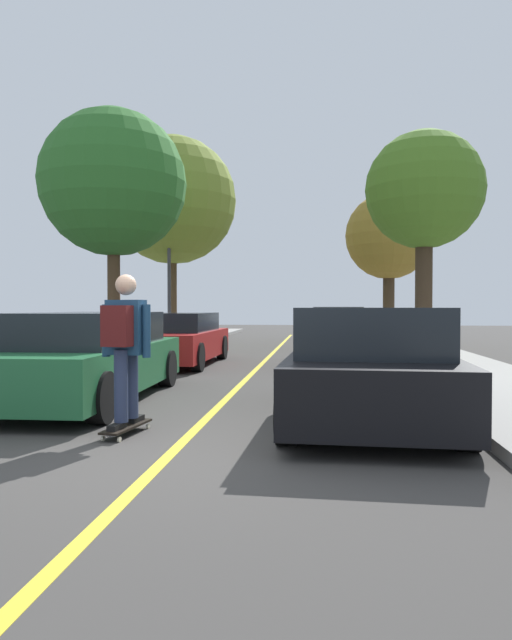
{
  "coord_description": "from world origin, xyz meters",
  "views": [
    {
      "loc": [
        1.41,
        -5.57,
        1.41
      ],
      "look_at": [
        -0.21,
        9.11,
        1.08
      ],
      "focal_mm": 32.06,
      "sensor_mm": 36.0,
      "label": 1
    }
  ],
  "objects_px": {
    "parked_car_right_farthest": "(333,325)",
    "street_tree_right_near": "(389,237)",
    "parked_car_left_nearest": "(89,357)",
    "parked_car_left_near": "(179,339)",
    "streetlamp": "(169,250)",
    "skateboard": "(127,427)",
    "parked_car_right_near": "(345,339)",
    "street_tree_right_nearest": "(424,192)",
    "street_tree_left_nearest": "(113,184)",
    "parked_car_right_far": "(337,328)",
    "skateboarder": "(125,341)",
    "street_tree_left_near": "(173,201)",
    "fire_hydrant": "(428,355)",
    "parked_car_right_nearest": "(368,364)"
  },
  "relations": [
    {
      "from": "parked_car_right_farthest",
      "to": "parked_car_left_near",
      "type": "bearing_deg",
      "value": -109.86
    },
    {
      "from": "parked_car_left_nearest",
      "to": "street_tree_right_near",
      "type": "distance_m",
      "value": 14.88
    },
    {
      "from": "street_tree_right_near",
      "to": "parked_car_right_near",
      "type": "bearing_deg",
      "value": -104.03
    },
    {
      "from": "parked_car_left_near",
      "to": "fire_hydrant",
      "type": "relative_size",
      "value": 6.39
    },
    {
      "from": "parked_car_left_nearest",
      "to": "parked_car_right_near",
      "type": "height_order",
      "value": "parked_car_right_near"
    },
    {
      "from": "street_tree_right_near",
      "to": "fire_hydrant",
      "type": "distance_m",
      "value": 10.62
    },
    {
      "from": "parked_car_right_far",
      "to": "skateboarder",
      "type": "height_order",
      "value": "skateboarder"
    },
    {
      "from": "parked_car_right_farthest",
      "to": "street_tree_right_near",
      "type": "height_order",
      "value": "street_tree_right_near"
    },
    {
      "from": "parked_car_left_nearest",
      "to": "streetlamp",
      "type": "relative_size",
      "value": 0.83
    },
    {
      "from": "parked_car_right_farthest",
      "to": "street_tree_right_near",
      "type": "bearing_deg",
      "value": -61.28
    },
    {
      "from": "parked_car_left_near",
      "to": "street_tree_right_near",
      "type": "distance_m",
      "value": 10.32
    },
    {
      "from": "parked_car_right_near",
      "to": "streetlamp",
      "type": "height_order",
      "value": "streetlamp"
    },
    {
      "from": "parked_car_right_near",
      "to": "street_tree_right_nearest",
      "type": "height_order",
      "value": "street_tree_right_nearest"
    },
    {
      "from": "parked_car_left_nearest",
      "to": "street_tree_left_nearest",
      "type": "xyz_separation_m",
      "value": [
        -1.94,
        6.3,
        3.99
      ]
    },
    {
      "from": "street_tree_left_nearest",
      "to": "fire_hydrant",
      "type": "xyz_separation_m",
      "value": [
        7.49,
        -3.11,
        -4.17
      ]
    },
    {
      "from": "parked_car_left_near",
      "to": "parked_car_right_nearest",
      "type": "height_order",
      "value": "parked_car_right_nearest"
    },
    {
      "from": "parked_car_right_nearest",
      "to": "parked_car_right_farthest",
      "type": "xyz_separation_m",
      "value": [
        -0.0,
        17.73,
        -0.06
      ]
    },
    {
      "from": "street_tree_left_nearest",
      "to": "fire_hydrant",
      "type": "distance_m",
      "value": 9.12
    },
    {
      "from": "street_tree_left_near",
      "to": "street_tree_right_nearest",
      "type": "bearing_deg",
      "value": -38.59
    },
    {
      "from": "parked_car_left_near",
      "to": "street_tree_right_nearest",
      "type": "height_order",
      "value": "street_tree_right_nearest"
    },
    {
      "from": "street_tree_left_near",
      "to": "skateboard",
      "type": "height_order",
      "value": "street_tree_left_near"
    },
    {
      "from": "parked_car_left_nearest",
      "to": "streetlamp",
      "type": "distance_m",
      "value": 11.65
    },
    {
      "from": "parked_car_right_nearest",
      "to": "fire_hydrant",
      "type": "relative_size",
      "value": 6.28
    },
    {
      "from": "parked_car_right_far",
      "to": "street_tree_right_near",
      "type": "height_order",
      "value": "street_tree_right_near"
    },
    {
      "from": "parked_car_right_nearest",
      "to": "skateboard",
      "type": "relative_size",
      "value": 5.09
    },
    {
      "from": "parked_car_left_near",
      "to": "fire_hydrant",
      "type": "distance_m",
      "value": 6.02
    },
    {
      "from": "parked_car_right_far",
      "to": "street_tree_left_near",
      "type": "xyz_separation_m",
      "value": [
        -5.99,
        1.17,
        4.66
      ]
    },
    {
      "from": "street_tree_left_near",
      "to": "parked_car_right_nearest",
      "type": "bearing_deg",
      "value": -65.97
    },
    {
      "from": "parked_car_right_far",
      "to": "skateboarder",
      "type": "xyz_separation_m",
      "value": [
        -2.73,
        -13.49,
        0.35
      ]
    },
    {
      "from": "parked_car_left_nearest",
      "to": "street_tree_right_nearest",
      "type": "height_order",
      "value": "street_tree_right_nearest"
    },
    {
      "from": "street_tree_right_nearest",
      "to": "skateboarder",
      "type": "xyz_separation_m",
      "value": [
        -4.67,
        -8.32,
        -3.18
      ]
    },
    {
      "from": "street_tree_left_nearest",
      "to": "parked_car_right_far",
      "type": "bearing_deg",
      "value": 39.77
    },
    {
      "from": "street_tree_left_nearest",
      "to": "street_tree_left_near",
      "type": "xyz_separation_m",
      "value": [
        0.0,
        6.16,
        0.69
      ]
    },
    {
      "from": "street_tree_right_nearest",
      "to": "skateboarder",
      "type": "distance_m",
      "value": 10.06
    },
    {
      "from": "parked_car_right_far",
      "to": "parked_car_left_nearest",
      "type": "bearing_deg",
      "value": -109.76
    },
    {
      "from": "street_tree_left_nearest",
      "to": "skateboard",
      "type": "relative_size",
      "value": 7.47
    },
    {
      "from": "streetlamp",
      "to": "skateboard",
      "type": "height_order",
      "value": "streetlamp"
    },
    {
      "from": "street_tree_right_nearest",
      "to": "street_tree_left_near",
      "type": "bearing_deg",
      "value": 141.41
    },
    {
      "from": "parked_car_right_near",
      "to": "fire_hydrant",
      "type": "relative_size",
      "value": 5.95
    },
    {
      "from": "parked_car_left_nearest",
      "to": "street_tree_left_near",
      "type": "xyz_separation_m",
      "value": [
        -1.94,
        12.46,
        4.69
      ]
    },
    {
      "from": "parked_car_right_near",
      "to": "streetlamp",
      "type": "bearing_deg",
      "value": 135.34
    },
    {
      "from": "skateboard",
      "to": "street_tree_left_near",
      "type": "bearing_deg",
      "value": 102.6
    },
    {
      "from": "parked_car_right_far",
      "to": "skateboarder",
      "type": "distance_m",
      "value": 13.76
    },
    {
      "from": "parked_car_left_near",
      "to": "skateboard",
      "type": "distance_m",
      "value": 7.8
    },
    {
      "from": "street_tree_right_nearest",
      "to": "streetlamp",
      "type": "distance_m",
      "value": 9.29
    },
    {
      "from": "parked_car_left_near",
      "to": "streetlamp",
      "type": "bearing_deg",
      "value": 107.13
    },
    {
      "from": "street_tree_left_nearest",
      "to": "skateboard",
      "type": "xyz_separation_m",
      "value": [
        3.27,
        -8.46,
        -4.57
      ]
    },
    {
      "from": "parked_car_right_farthest",
      "to": "parked_car_right_nearest",
      "type": "bearing_deg",
      "value": -90.0
    },
    {
      "from": "parked_car_left_nearest",
      "to": "parked_car_left_near",
      "type": "height_order",
      "value": "parked_car_left_nearest"
    },
    {
      "from": "parked_car_right_near",
      "to": "street_tree_left_near",
      "type": "bearing_deg",
      "value": 130.54
    }
  ]
}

